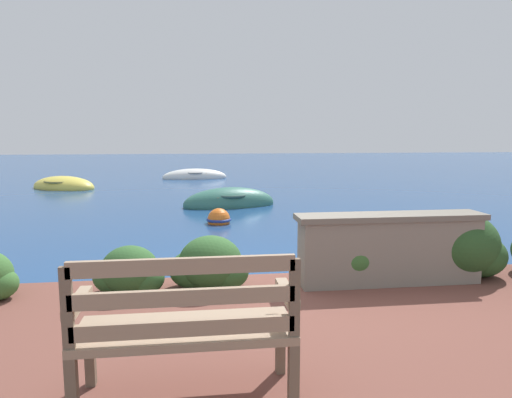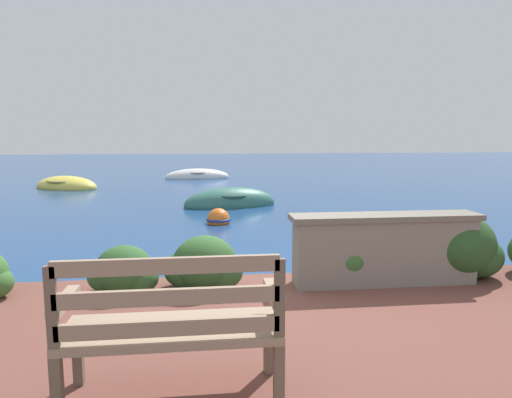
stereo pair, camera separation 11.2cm
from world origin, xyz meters
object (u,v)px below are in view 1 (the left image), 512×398
Objects in this scene: park_bench at (186,325)px; mooring_buoy at (219,220)px; rowboat_nearest at (229,203)px; rowboat_far at (195,177)px; rowboat_mid at (64,187)px.

park_bench is 6.70m from mooring_buoy.
rowboat_nearest is 0.92× the size of rowboat_far.
rowboat_mid reaches higher than rowboat_far.
park_bench is at bearing -43.75° from rowboat_mid.
rowboat_mid is at bearing 125.70° from mooring_buoy.
rowboat_nearest is at bearing 80.55° from mooring_buoy.
rowboat_nearest is 2.31m from mooring_buoy.
mooring_buoy is at bearing 68.63° from rowboat_nearest.
rowboat_nearest is at bearing -12.67° from rowboat_mid.
rowboat_mid is 5.38m from rowboat_far.
mooring_buoy is (0.50, 6.65, -0.62)m from park_bench.
mooring_buoy is at bearing 86.19° from park_bench.
mooring_buoy is (4.93, -6.86, 0.02)m from rowboat_mid.
rowboat_mid is 0.97× the size of rowboat_far.
park_bench is 0.47× the size of rowboat_far.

